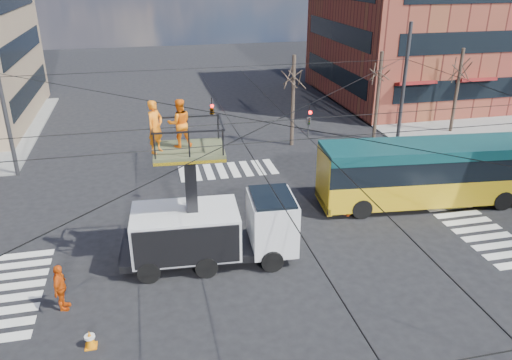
% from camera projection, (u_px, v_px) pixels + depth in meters
% --- Properties ---
extents(ground, '(120.00, 120.00, 0.00)m').
position_uv_depth(ground, '(269.00, 260.00, 20.67)').
color(ground, black).
rests_on(ground, ground).
extents(sidewalk_ne, '(18.00, 18.00, 0.12)m').
position_uv_depth(sidewalk_ne, '(442.00, 103.00, 43.71)').
color(sidewalk_ne, slate).
rests_on(sidewalk_ne, ground).
extents(crosswalks, '(22.40, 22.40, 0.02)m').
position_uv_depth(crosswalks, '(269.00, 259.00, 20.66)').
color(crosswalks, silver).
rests_on(crosswalks, ground).
extents(building_ne, '(20.06, 16.06, 14.00)m').
position_uv_depth(building_ne, '(445.00, 16.00, 43.80)').
color(building_ne, maroon).
rests_on(building_ne, ground).
extents(overhead_network, '(24.24, 24.24, 8.00)m').
position_uv_depth(overhead_network, '(266.00, 160.00, 19.30)').
color(overhead_network, '#2D2D30').
rests_on(overhead_network, ground).
extents(tree_a, '(2.00, 2.00, 6.00)m').
position_uv_depth(tree_a, '(294.00, 77.00, 31.91)').
color(tree_a, '#382B21').
rests_on(tree_a, ground).
extents(tree_b, '(2.00, 2.00, 6.00)m').
position_uv_depth(tree_b, '(380.00, 72.00, 33.14)').
color(tree_b, '#382B21').
rests_on(tree_b, ground).
extents(tree_c, '(2.00, 2.00, 6.00)m').
position_uv_depth(tree_c, '(460.00, 68.00, 34.36)').
color(tree_c, '#382B21').
rests_on(tree_c, ground).
extents(utility_truck, '(7.14, 3.02, 6.87)m').
position_uv_depth(utility_truck, '(212.00, 213.00, 19.82)').
color(utility_truck, black).
rests_on(utility_truck, ground).
extents(city_bus, '(11.37, 3.67, 3.20)m').
position_uv_depth(city_bus, '(431.00, 172.00, 24.90)').
color(city_bus, gold).
rests_on(city_bus, ground).
extents(traffic_cone, '(0.36, 0.36, 0.62)m').
position_uv_depth(traffic_cone, '(90.00, 339.00, 15.86)').
color(traffic_cone, orange).
rests_on(traffic_cone, ground).
extents(worker_ground, '(0.58, 1.10, 1.78)m').
position_uv_depth(worker_ground, '(60.00, 288.00, 17.39)').
color(worker_ground, '#D04D0D').
rests_on(worker_ground, ground).
extents(flagger, '(1.08, 1.26, 1.70)m').
position_uv_depth(flagger, '(348.00, 200.00, 23.98)').
color(flagger, '#E4420E').
rests_on(flagger, ground).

